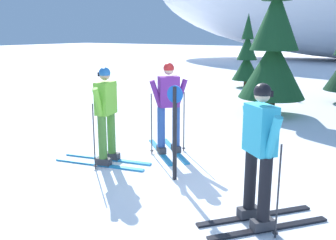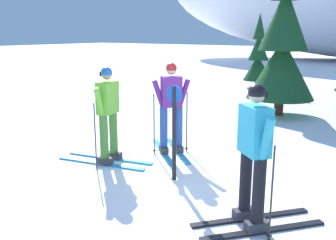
# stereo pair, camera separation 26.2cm
# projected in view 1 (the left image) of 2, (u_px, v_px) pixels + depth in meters

# --- Properties ---
(ground_plane) EXTENTS (120.00, 120.00, 0.00)m
(ground_plane) POSITION_uv_depth(u_px,v_px,m) (191.00, 189.00, 5.80)
(ground_plane) COLOR white
(skier_lime_jacket) EXTENTS (1.82, 0.81, 1.77)m
(skier_lime_jacket) POSITION_uv_depth(u_px,v_px,m) (106.00, 114.00, 6.72)
(skier_lime_jacket) COLOR #2893CC
(skier_lime_jacket) RESTS_ON ground
(skier_purple_jacket) EXTENTS (1.50, 1.44, 1.80)m
(skier_purple_jacket) POSITION_uv_depth(u_px,v_px,m) (169.00, 107.00, 7.30)
(skier_purple_jacket) COLOR #2893CC
(skier_purple_jacket) RESTS_ON ground
(skier_cyan_jacket) EXTENTS (1.39, 1.53, 1.79)m
(skier_cyan_jacket) POSITION_uv_depth(u_px,v_px,m) (260.00, 153.00, 4.51)
(skier_cyan_jacket) COLOR black
(skier_cyan_jacket) RESTS_ON ground
(pine_tree_far_left) EXTENTS (1.22, 1.22, 3.16)m
(pine_tree_far_left) POSITION_uv_depth(u_px,v_px,m) (247.00, 57.00, 16.29)
(pine_tree_far_left) COLOR #47301E
(pine_tree_far_left) RESTS_ON ground
(pine_tree_center_left) EXTENTS (1.90, 1.90, 4.92)m
(pine_tree_center_left) POSITION_uv_depth(u_px,v_px,m) (274.00, 43.00, 10.64)
(pine_tree_center_left) COLOR #47301E
(pine_tree_center_left) RESTS_ON ground
(trail_marker_post) EXTENTS (0.28, 0.07, 1.55)m
(trail_marker_post) POSITION_uv_depth(u_px,v_px,m) (175.00, 128.00, 5.97)
(trail_marker_post) COLOR black
(trail_marker_post) RESTS_ON ground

